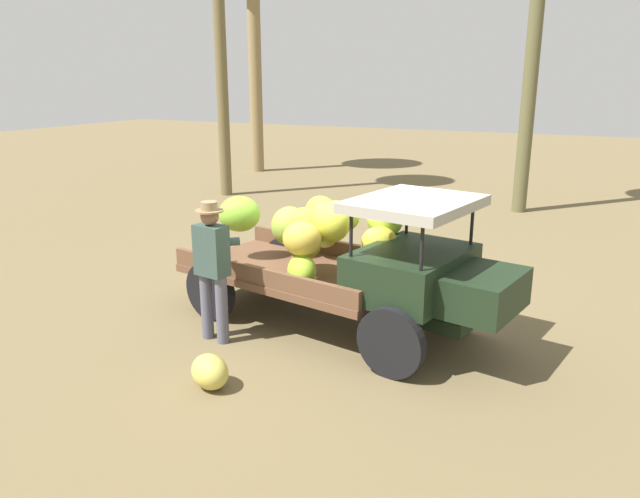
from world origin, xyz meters
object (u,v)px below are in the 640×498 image
wooden_crate (224,265)px  loose_banana_bunch (210,372)px  farmer (212,263)px  truck (352,258)px

wooden_crate → loose_banana_bunch: 3.71m
farmer → wooden_crate: (-1.30, 2.11, -0.79)m
truck → farmer: size_ratio=2.63×
farmer → wooden_crate: bearing=41.0°
truck → wooden_crate: bearing=169.0°
truck → loose_banana_bunch: (-0.75, -2.07, -0.79)m
farmer → loose_banana_bunch: 1.48m
truck → farmer: (-1.40, -1.03, 0.03)m
farmer → loose_banana_bunch: farmer is taller
loose_banana_bunch → wooden_crate: bearing=121.7°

